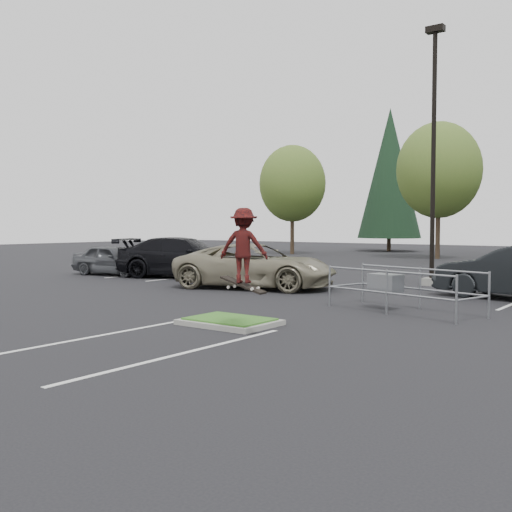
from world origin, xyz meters
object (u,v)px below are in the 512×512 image
Objects in this scene: conif_a at (390,173)px; car_l_tan at (254,266)px; car_l_black at (183,257)px; light_pole at (433,170)px; decid_b at (439,173)px; skateboarder at (243,246)px; decid_a at (292,186)px; cart_corral at (390,283)px; car_l_grey at (114,260)px.

car_l_tan is at bearing -74.06° from conif_a.
light_pole is at bearing -94.25° from car_l_black.
car_l_black is at bearing -82.70° from conif_a.
decid_b is 32.60m from skateboarder.
conif_a is at bearing 68.09° from decid_a.
car_l_tan is (-5.77, 8.00, -1.11)m from skateboarder.
cart_corral is 15.82m from car_l_grey.
decid_a is 0.92× the size of decid_b.
decid_a is 1.41× the size of car_l_black.
conif_a is at bearing -14.00° from car_l_black.
car_l_black is at bearing -69.35° from decid_a.
car_l_grey is at bearing 86.12° from car_l_black.
light_pole is 1.60× the size of car_l_black.
conif_a is 7.11× the size of skateboarder.
skateboarder is (-0.83, -5.66, 1.19)m from cart_corral.
decid_a is (-18.51, 18.03, 1.02)m from light_pole.
conif_a reaches higher than car_l_black.
decid_a is 1.46× the size of car_l_tan.
decid_a is 27.08m from car_l_tan.
decid_b reaches higher than car_l_tan.
decid_b is at bearing 2.39° from decid_a.
decid_b is 5.27× the size of skateboarder.
car_l_grey is at bearing -53.49° from skateboarder.
cart_corral is at bearing -108.24° from car_l_grey.
conif_a is (-14.50, 28.00, 2.54)m from light_pole.
light_pole reaches higher than decid_a.
decid_a is 12.02m from decid_b.
skateboarder reaches higher than car_l_black.
car_l_black reaches higher than car_l_grey.
skateboarder is 14.91m from car_l_black.
decid_a is 0.69× the size of conif_a.
cart_corral is at bearing -130.21° from car_l_black.
light_pole is at bearing -62.62° from conif_a.
decid_b is 27.60m from cart_corral.
conif_a is 2.12× the size of car_l_tan.
conif_a reaches higher than car_l_grey.
car_l_tan is 1.43× the size of car_l_grey.
light_pole is at bearing -80.09° from car_l_grey.
conif_a is at bearing 128.53° from cart_corral.
decid_a reaches higher than car_l_tan.
car_l_black is (-10.50, -3.22, -3.64)m from light_pole.
car_l_grey is (-7.49, -22.85, -5.31)m from decid_b.
conif_a reaches higher than decid_b.
skateboarder reaches higher than car_l_tan.
skateboarder is at bearing -159.75° from car_l_tan.
car_l_tan is (-6.60, 2.34, 0.09)m from cart_corral.
light_pole is at bearing 115.90° from cart_corral.
decid_a is at bearing 4.17° from car_l_grey.
car_l_tan is at bearing -135.42° from light_pole.
skateboarder reaches higher than cart_corral.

